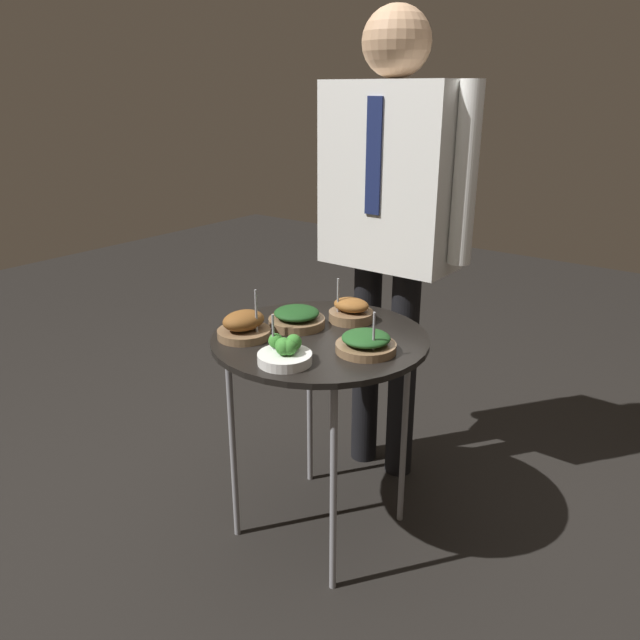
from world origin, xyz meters
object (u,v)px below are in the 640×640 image
object	(u,v)px
bowl_broccoli_back_left	(285,353)
waiter_figure	(390,200)
bowl_spinach_mid_left	(297,318)
bowl_roast_far_rim	(350,311)
bowl_spinach_back_right	(366,343)
serving_cart	(320,352)
bowl_roast_mid_right	(244,326)

from	to	relation	value
bowl_broccoli_back_left	waiter_figure	bearing A→B (deg)	97.37
bowl_spinach_mid_left	bowl_roast_far_rim	bearing A→B (deg)	54.94
bowl_spinach_back_right	waiter_figure	xyz separation A→B (m)	(-0.22, 0.47, 0.32)
bowl_spinach_back_right	waiter_figure	distance (m)	0.60
bowl_roast_far_rim	waiter_figure	size ratio (longest dim) A/B	0.09
serving_cart	bowl_spinach_back_right	distance (m)	0.19
bowl_spinach_mid_left	bowl_roast_mid_right	xyz separation A→B (m)	(-0.07, -0.17, 0.01)
bowl_roast_far_rim	bowl_roast_mid_right	distance (m)	0.35
serving_cart	bowl_spinach_mid_left	xyz separation A→B (m)	(-0.11, 0.02, 0.08)
serving_cart	waiter_figure	world-z (taller)	waiter_figure
bowl_spinach_mid_left	bowl_spinach_back_right	bearing A→B (deg)	-7.47
bowl_roast_far_rim	bowl_broccoli_back_left	world-z (taller)	bowl_roast_far_rim
bowl_spinach_mid_left	waiter_figure	size ratio (longest dim) A/B	0.11
bowl_broccoli_back_left	bowl_roast_far_rim	bearing A→B (deg)	97.29
bowl_broccoli_back_left	bowl_roast_mid_right	distance (m)	0.22
bowl_roast_far_rim	bowl_roast_mid_right	xyz separation A→B (m)	(-0.17, -0.31, 0.00)
bowl_spinach_mid_left	waiter_figure	xyz separation A→B (m)	(0.06, 0.43, 0.31)
bowl_roast_far_rim	waiter_figure	bearing A→B (deg)	97.49
serving_cart	bowl_broccoli_back_left	size ratio (longest dim) A/B	4.68
bowl_spinach_back_right	bowl_roast_mid_right	world-z (taller)	bowl_roast_mid_right
bowl_roast_mid_right	bowl_roast_far_rim	bearing A→B (deg)	61.64
serving_cart	bowl_roast_mid_right	bearing A→B (deg)	-139.60
bowl_roast_far_rim	serving_cart	bearing A→B (deg)	-88.32
bowl_spinach_back_right	bowl_spinach_mid_left	xyz separation A→B (m)	(-0.28, 0.04, 0.00)
bowl_spinach_back_right	waiter_figure	world-z (taller)	waiter_figure
bowl_spinach_back_right	bowl_roast_far_rim	distance (m)	0.26
serving_cart	waiter_figure	xyz separation A→B (m)	(-0.04, 0.45, 0.39)
bowl_roast_far_rim	bowl_roast_mid_right	size ratio (longest dim) A/B	0.89
bowl_roast_mid_right	serving_cart	bearing A→B (deg)	40.40
serving_cart	bowl_roast_far_rim	bearing A→B (deg)	91.68
serving_cart	bowl_broccoli_back_left	xyz separation A→B (m)	(0.04, -0.21, 0.08)
bowl_broccoli_back_left	waiter_figure	xyz separation A→B (m)	(-0.09, 0.66, 0.31)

